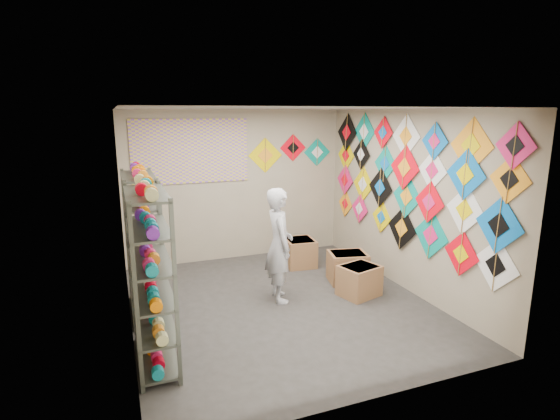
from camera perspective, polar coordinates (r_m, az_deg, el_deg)
name	(u,v)px	position (r m, az deg, el deg)	size (l,w,h in m)	color
ground	(281,305)	(6.31, 0.13, -12.25)	(4.50, 4.50, 0.00)	#2F2C29
room_walls	(281,190)	(5.81, 0.13, 2.64)	(4.50, 4.50, 4.50)	tan
shelf_rack_front	(151,279)	(4.81, -16.44, -8.65)	(0.40, 1.10, 1.90)	#4C5147
shelf_rack_back	(143,245)	(6.04, -17.48, -4.35)	(0.40, 1.10, 1.90)	#4C5147
string_spools	(146,252)	(5.39, -17.09, -5.30)	(0.12, 2.36, 0.12)	#F32067
kite_wall_display	(407,182)	(6.72, 16.29, 3.48)	(0.06, 4.23, 2.06)	white
back_wall_kites	(289,152)	(8.21, 1.14, 7.54)	(1.64, 0.02, 0.70)	#EED000
poster	(191,151)	(7.70, -11.56, 7.52)	(2.00, 0.01, 1.10)	#8555B8
shopkeeper	(279,245)	(6.19, -0.12, -4.58)	(0.45, 0.64, 1.64)	silver
carton_a	(359,281)	(6.62, 10.30, -9.06)	(0.55, 0.46, 0.46)	brown
carton_b	(348,267)	(7.10, 8.81, -7.39)	(0.58, 0.48, 0.48)	brown
carton_c	(300,252)	(7.74, 2.59, -5.55)	(0.50, 0.55, 0.48)	brown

